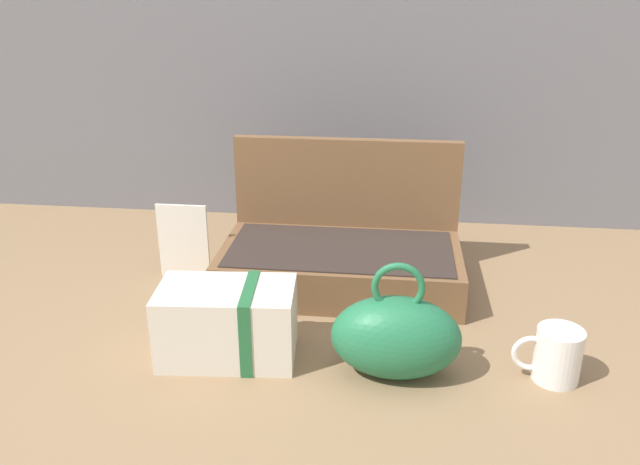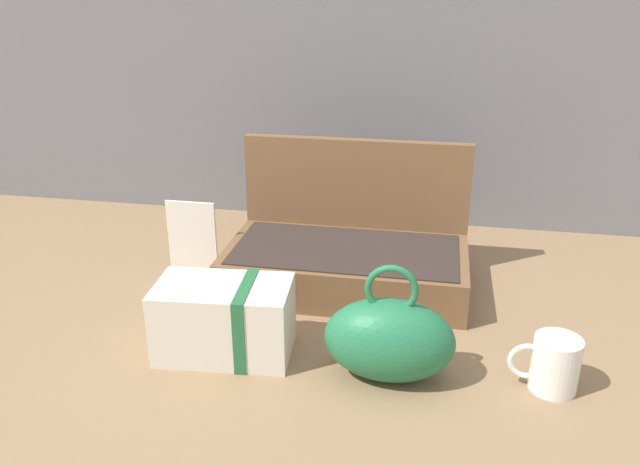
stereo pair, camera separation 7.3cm
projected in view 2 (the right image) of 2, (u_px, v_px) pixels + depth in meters
The scene contains 6 objects.
ground_plane at pixel (310, 318), 1.22m from camera, with size 6.00×6.00×0.00m, color #8C6D4C.
open_suitcase at pixel (348, 253), 1.34m from camera, with size 0.49×0.28×0.28m.
teal_pouch_handbag at pixel (389, 339), 1.02m from camera, with size 0.21×0.12×0.20m.
cream_toiletry_bag at pixel (226, 319), 1.09m from camera, with size 0.24×0.15×0.13m.
coffee_mug at pixel (553, 364), 1.00m from camera, with size 0.11×0.07×0.09m.
info_card_left at pixel (192, 238), 1.38m from camera, with size 0.11×0.01×0.16m, color white.
Camera 2 is at (0.22, -1.05, 0.61)m, focal length 36.05 mm.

